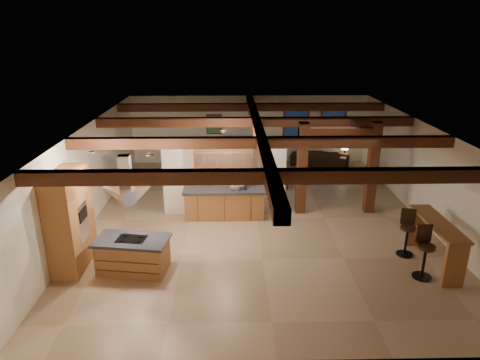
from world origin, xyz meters
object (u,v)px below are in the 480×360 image
(sofa, at_px, (318,157))
(bar_counter, at_px, (436,236))
(kitchen_island, at_px, (133,254))
(dining_table, at_px, (261,175))

(sofa, distance_m, bar_counter, 8.39)
(sofa, bearing_deg, kitchen_island, 69.73)
(dining_table, xyz_separation_m, bar_counter, (3.85, -5.99, 0.44))
(dining_table, height_order, bar_counter, bar_counter)
(dining_table, bearing_deg, bar_counter, -60.30)
(kitchen_island, xyz_separation_m, dining_table, (3.51, 6.12, -0.09))
(dining_table, height_order, sofa, sofa)
(dining_table, distance_m, bar_counter, 7.13)
(kitchen_island, distance_m, dining_table, 7.05)
(dining_table, relative_size, sofa, 0.83)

